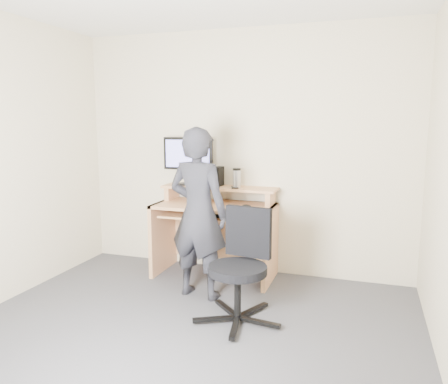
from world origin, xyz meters
The scene contains 13 objects.
ground centered at (0.00, 0.00, 0.00)m, with size 3.50×3.50×0.00m, color #4E4E53.
back_wall centered at (0.00, 1.75, 1.25)m, with size 3.50×0.02×2.50m, color beige.
desk centered at (-0.20, 1.53, 0.55)m, with size 1.20×0.60×0.91m.
monitor centered at (-0.55, 1.60, 1.21)m, with size 0.53×0.15×0.50m.
external_drive centered at (-0.22, 1.64, 1.01)m, with size 0.07×0.13×0.20m, color black.
travel_mug centered at (-0.01, 1.58, 1.00)m, with size 0.08×0.08×0.18m, color #B0B0B4.
smartphone centered at (-0.02, 1.56, 0.92)m, with size 0.07×0.13×0.01m, color black.
charger centered at (-0.31, 1.50, 0.93)m, with size 0.04×0.04×0.04m, color black.
headphones centered at (-0.38, 1.66, 0.92)m, with size 0.16×0.16×0.02m, color silver.
keyboard centered at (-0.23, 1.36, 0.67)m, with size 0.46×0.18×0.03m, color black.
mouse centered at (0.16, 1.35, 0.77)m, with size 0.10×0.06×0.04m, color black.
office_chair centered at (0.33, 0.59, 0.48)m, with size 0.69×0.69×0.87m.
person centered at (-0.16, 0.92, 0.77)m, with size 0.56×0.37×1.53m, color black.
Camera 1 is at (1.25, -2.61, 1.58)m, focal length 35.00 mm.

